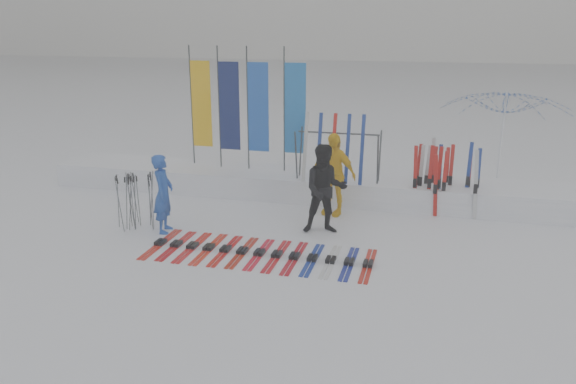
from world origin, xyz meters
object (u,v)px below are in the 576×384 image
(person_yellow, at_px, (333,174))
(ski_rack, at_px, (338,149))
(person_blue, at_px, (163,194))
(person_black, at_px, (325,189))
(tent_canopy, at_px, (501,144))
(ski_row, at_px, (259,253))

(person_yellow, relative_size, ski_rack, 0.95)
(person_blue, height_order, person_black, person_black)
(tent_canopy, bearing_deg, ski_row, -133.67)
(person_black, distance_m, ski_rack, 2.14)
(person_black, relative_size, ski_row, 0.44)
(person_blue, height_order, tent_canopy, tent_canopy)
(person_black, distance_m, ski_row, 2.07)
(ski_row, bearing_deg, person_black, 56.85)
(person_black, relative_size, tent_canopy, 0.61)
(person_blue, bearing_deg, person_yellow, -69.45)
(person_black, height_order, tent_canopy, tent_canopy)
(person_blue, relative_size, ski_row, 0.39)
(person_yellow, relative_size, ski_row, 0.44)
(person_blue, relative_size, ski_rack, 0.84)
(tent_canopy, xyz_separation_m, ski_rack, (-3.90, -1.40, -0.04))
(ski_rack, bearing_deg, ski_row, -104.09)
(ski_rack, bearing_deg, person_yellow, -87.57)
(person_blue, distance_m, ski_row, 2.59)
(tent_canopy, bearing_deg, person_black, -137.41)
(person_yellow, xyz_separation_m, ski_rack, (-0.04, 0.86, 0.41))
(person_blue, bearing_deg, ski_rack, -59.66)
(person_yellow, distance_m, ski_row, 3.09)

